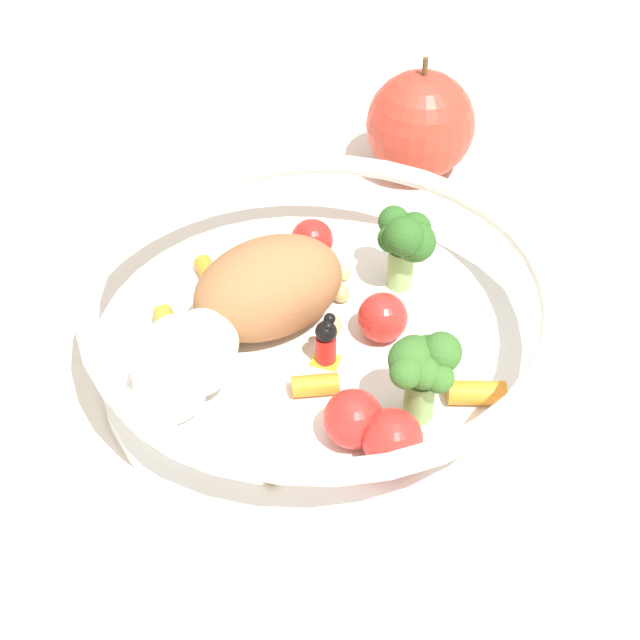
# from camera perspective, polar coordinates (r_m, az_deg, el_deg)

# --- Properties ---
(ground_plane) EXTENTS (2.40, 2.40, 0.00)m
(ground_plane) POSITION_cam_1_polar(r_m,az_deg,el_deg) (0.53, -2.20, -2.38)
(ground_plane) COLOR silver
(food_container) EXTENTS (0.25, 0.25, 0.07)m
(food_container) POSITION_cam_1_polar(r_m,az_deg,el_deg) (0.50, -0.88, -0.07)
(food_container) COLOR white
(food_container) RESTS_ON ground_plane
(loose_apple) EXTENTS (0.08, 0.08, 0.09)m
(loose_apple) POSITION_cam_1_polar(r_m,az_deg,el_deg) (0.66, 6.14, 11.76)
(loose_apple) COLOR #BC3828
(loose_apple) RESTS_ON ground_plane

